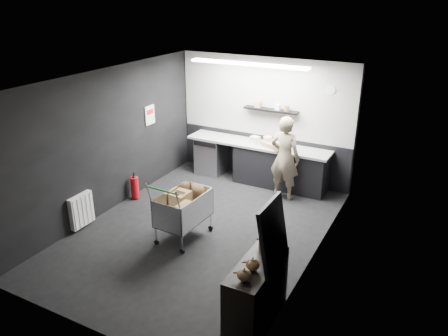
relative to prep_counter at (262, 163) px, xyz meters
The scene contains 22 objects.
floor 2.47m from the prep_counter, 93.20° to the right, with size 5.50×5.50×0.00m, color black.
ceiling 3.30m from the prep_counter, 93.20° to the right, with size 5.50×5.50×0.00m, color silver.
wall_back 0.96m from the prep_counter, 112.30° to the left, with size 5.50×5.50×0.00m, color black.
wall_front 5.25m from the prep_counter, 91.50° to the right, with size 5.50×5.50×0.00m, color black.
wall_left 3.35m from the prep_counter, 131.43° to the right, with size 5.50×5.50×0.00m, color black.
wall_right 3.18m from the prep_counter, 52.38° to the right, with size 5.50×5.50×0.00m, color black.
kitchen_wall_panel 1.43m from the prep_counter, 113.58° to the left, with size 3.95×0.02×1.70m, color #B4B4B0.
dado_panel 0.34m from the prep_counter, 113.58° to the left, with size 3.95×0.02×1.00m, color black.
floating_shelf 1.18m from the prep_counter, 72.13° to the left, with size 1.20×0.22×0.04m, color black.
wall_clock 2.13m from the prep_counter, 13.36° to the left, with size 0.20×0.20×0.03m, color silver.
poster 2.63m from the prep_counter, 152.11° to the right, with size 0.02×0.30×0.40m, color white.
poster_red_band 2.66m from the prep_counter, 152.05° to the right, with size 0.01×0.22×0.10m, color red.
radiator 3.92m from the prep_counter, 122.01° to the right, with size 0.10×0.50×0.60m, color silver.
ceiling_strip 2.29m from the prep_counter, 103.37° to the right, with size 2.40×0.20×0.04m, color white.
prep_counter is the anchor object (origin of this frame).
person 0.90m from the prep_counter, 34.24° to the right, with size 0.63×0.41×1.73m, color beige.
shopping_cart 2.77m from the prep_counter, 95.96° to the right, with size 0.66×1.04×1.13m.
sideboard 4.32m from the prep_counter, 67.67° to the right, with size 0.49×1.14×1.71m.
fire_extinguisher 2.78m from the prep_counter, 135.68° to the right, with size 0.17×0.17×0.55m.
cardboard_box 0.58m from the prep_counter, ahead, with size 0.50×0.38×0.10m, color #A17C55.
pink_tub 0.54m from the prep_counter, ahead, with size 0.19×0.19×0.19m, color silver.
white_container 0.55m from the prep_counter, 163.85° to the right, with size 0.19×0.14×0.16m, color silver.
Camera 1 is at (3.51, -5.80, 4.01)m, focal length 35.00 mm.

